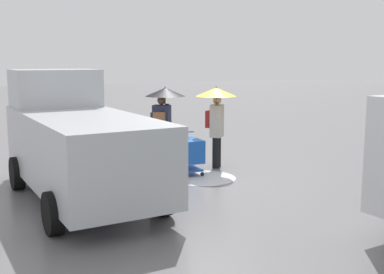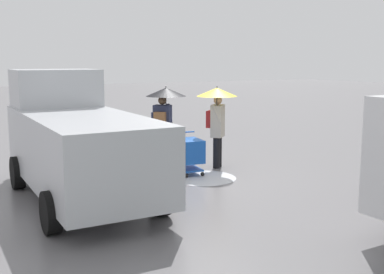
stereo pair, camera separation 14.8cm
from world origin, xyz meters
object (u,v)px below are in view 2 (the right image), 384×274
Objects in this scene: shopping_cart_vendor at (190,152)px; hand_dolly_boxes at (163,157)px; pedestrian_pink_side at (164,109)px; pedestrian_black_side at (217,108)px; cargo_van_parked_right at (77,141)px.

hand_dolly_boxes is at bearing 2.34° from shopping_cart_vendor.
pedestrian_pink_side and pedestrian_black_side have the same top height.
cargo_van_parked_right reaches higher than hand_dolly_boxes.
pedestrian_black_side is at bearing 151.99° from pedestrian_pink_side.
hand_dolly_boxes is at bearing 10.74° from pedestrian_black_side.
cargo_van_parked_right is at bearing 12.79° from shopping_cart_vendor.
cargo_van_parked_right is 2.45m from hand_dolly_boxes.
cargo_van_parked_right is 3.15m from shopping_cart_vendor.
pedestrian_black_side reaches higher than hand_dolly_boxes.
pedestrian_black_side is (-1.71, -0.33, 1.06)m from hand_dolly_boxes.
cargo_van_parked_right is 3.23m from pedestrian_pink_side.
shopping_cart_vendor is 0.75m from hand_dolly_boxes.
cargo_van_parked_right is at bearing 30.29° from pedestrian_pink_side.
cargo_van_parked_right is 4.08× the size of hand_dolly_boxes.
pedestrian_black_side is (-1.20, 0.64, 0.00)m from pedestrian_pink_side.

